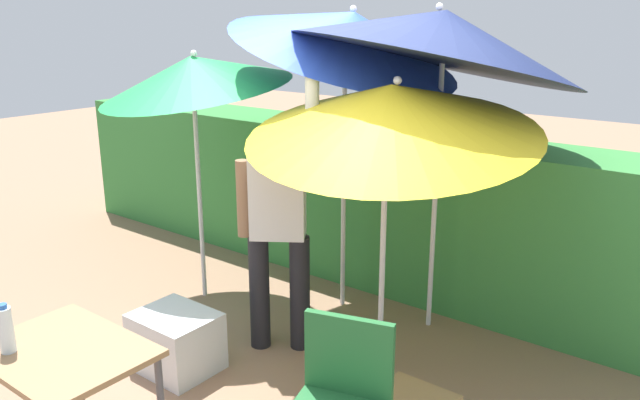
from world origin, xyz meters
name	(u,v)px	position (x,y,z in m)	size (l,w,h in m)	color
ground_plane	(292,370)	(0.00, 0.00, 0.00)	(24.00, 24.00, 0.00)	#937056
hedge_row	(420,214)	(0.00, 1.66, 0.66)	(8.00, 0.70, 1.32)	#38843D
umbrella_rainbow	(349,33)	(-0.32, 1.06, 2.12)	(1.74, 1.73, 2.54)	silver
umbrella_orange	(194,74)	(-1.31, 0.44, 1.82)	(1.49, 1.49, 2.11)	silver
umbrella_yellow	(392,110)	(0.46, 0.39, 1.71)	(1.80, 1.79, 2.07)	silver
umbrella_navy	(441,36)	(0.37, 1.14, 2.11)	(2.05, 2.01, 2.58)	silver
person_vendor	(278,220)	(-0.27, 0.20, 0.93)	(0.51, 0.38, 1.88)	black
cooler_box	(176,341)	(-0.62, -0.44, 0.20)	(0.52, 0.43, 0.39)	silver
folding_table	(65,366)	(-0.18, -1.44, 0.66)	(0.80, 0.60, 0.75)	#4C4C51
bottle_water	(6,329)	(-0.35, -1.61, 0.86)	(0.07, 0.07, 0.24)	silver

